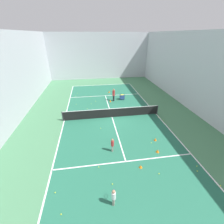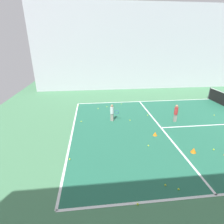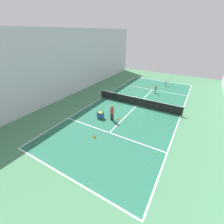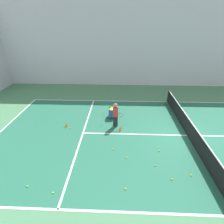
# 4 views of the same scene
# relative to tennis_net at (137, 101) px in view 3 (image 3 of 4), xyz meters

# --- Properties ---
(ground_plane) EXTENTS (36.87, 36.87, 0.00)m
(ground_plane) POSITION_rel_tennis_net_xyz_m (0.00, 0.00, -0.55)
(ground_plane) COLOR #477F56
(court_playing_area) EXTENTS (10.26, 23.92, 0.00)m
(court_playing_area) POSITION_rel_tennis_net_xyz_m (0.00, 0.00, -0.55)
(court_playing_area) COLOR #23664C
(court_playing_area) RESTS_ON ground
(line_baseline_near) EXTENTS (10.26, 0.10, 0.00)m
(line_baseline_near) POSITION_rel_tennis_net_xyz_m (0.00, -11.96, -0.55)
(line_baseline_near) COLOR white
(line_baseline_near) RESTS_ON ground
(line_baseline_far) EXTENTS (10.26, 0.10, 0.00)m
(line_baseline_far) POSITION_rel_tennis_net_xyz_m (0.00, 11.96, -0.55)
(line_baseline_far) COLOR white
(line_baseline_far) RESTS_ON ground
(line_sideline_left) EXTENTS (0.10, 23.92, 0.00)m
(line_sideline_left) POSITION_rel_tennis_net_xyz_m (-5.13, 0.00, -0.55)
(line_sideline_left) COLOR white
(line_sideline_left) RESTS_ON ground
(line_sideline_right) EXTENTS (0.10, 23.92, 0.00)m
(line_sideline_right) POSITION_rel_tennis_net_xyz_m (5.13, 0.00, -0.55)
(line_sideline_right) COLOR white
(line_sideline_right) RESTS_ON ground
(line_service_near) EXTENTS (10.26, 0.10, 0.00)m
(line_service_near) POSITION_rel_tennis_net_xyz_m (0.00, -6.58, -0.55)
(line_service_near) COLOR white
(line_service_near) RESTS_ON ground
(line_service_far) EXTENTS (10.26, 0.10, 0.00)m
(line_service_far) POSITION_rel_tennis_net_xyz_m (0.00, 6.58, -0.55)
(line_service_far) COLOR white
(line_service_far) RESTS_ON ground
(line_centre_service) EXTENTS (0.10, 13.16, 0.00)m
(line_centre_service) POSITION_rel_tennis_net_xyz_m (0.00, 0.00, -0.55)
(line_centre_service) COLOR white
(line_centre_service) RESTS_ON ground
(hall_enclosure_right) EXTENTS (0.15, 33.17, 8.55)m
(hall_enclosure_right) POSITION_rel_tennis_net_xyz_m (9.68, 0.00, 3.72)
(hall_enclosure_right) COLOR silver
(hall_enclosure_right) RESTS_ON ground
(tennis_net) EXTENTS (10.56, 0.10, 1.07)m
(tennis_net) POSITION_rel_tennis_net_xyz_m (0.00, 0.00, 0.00)
(tennis_net) COLOR #2D2D33
(tennis_net) RESTS_ON ground
(player_near_baseline) EXTENTS (0.30, 0.58, 1.16)m
(player_near_baseline) POSITION_rel_tennis_net_xyz_m (-1.36, -9.45, 0.11)
(player_near_baseline) COLOR gray
(player_near_baseline) RESTS_ON ground
(coach_at_net) EXTENTS (0.46, 0.70, 1.71)m
(coach_at_net) POSITION_rel_tennis_net_xyz_m (0.92, 4.52, 0.43)
(coach_at_net) COLOR black
(coach_at_net) RESTS_ON ground
(child_midcourt) EXTENTS (0.24, 0.24, 1.18)m
(child_midcourt) POSITION_rel_tennis_net_xyz_m (-0.79, -5.34, 0.12)
(child_midcourt) COLOR gray
(child_midcourt) RESTS_ON ground
(ball_cart) EXTENTS (0.61, 0.46, 0.74)m
(ball_cart) POSITION_rel_tennis_net_xyz_m (2.16, 4.80, -0.04)
(ball_cart) COLOR #2D478C
(ball_cart) RESTS_ON ground
(training_cone_0) EXTENTS (0.23, 0.23, 0.26)m
(training_cone_0) POSITION_rel_tennis_net_xyz_m (3.07, -4.61, -0.42)
(training_cone_0) COLOR orange
(training_cone_0) RESTS_ON ground
(training_cone_1) EXTENTS (0.23, 0.23, 0.32)m
(training_cone_1) POSITION_rel_tennis_net_xyz_m (0.41, 4.18, -0.39)
(training_cone_1) COLOR orange
(training_cone_1) RESTS_ON ground
(training_cone_2) EXTENTS (0.22, 0.22, 0.33)m
(training_cone_2) POSITION_rel_tennis_net_xyz_m (0.74, 7.83, -0.39)
(training_cone_2) COLOR orange
(training_cone_2) RESTS_ON ground
(training_cone_3) EXTENTS (0.26, 0.26, 0.25)m
(training_cone_3) POSITION_rel_tennis_net_xyz_m (2.66, -6.01, -0.43)
(training_cone_3) COLOR orange
(training_cone_3) RESTS_ON ground
(training_cone_4) EXTENTS (0.23, 0.23, 0.22)m
(training_cone_4) POSITION_rel_tennis_net_xyz_m (0.88, -7.27, -0.44)
(training_cone_4) COLOR orange
(training_cone_4) RESTS_ON ground
(tennis_ball_0) EXTENTS (0.07, 0.07, 0.07)m
(tennis_ball_0) POSITION_rel_tennis_net_xyz_m (2.57, -11.81, -0.52)
(tennis_ball_0) COLOR yellow
(tennis_ball_0) RESTS_ON ground
(tennis_ball_1) EXTENTS (0.07, 0.07, 0.07)m
(tennis_ball_1) POSITION_rel_tennis_net_xyz_m (-2.14, 6.60, -0.52)
(tennis_ball_1) COLOR yellow
(tennis_ball_1) RESTS_ON ground
(tennis_ball_2) EXTENTS (0.07, 0.07, 0.07)m
(tennis_ball_2) POSITION_rel_tennis_net_xyz_m (4.25, 5.36, -0.52)
(tennis_ball_2) COLOR yellow
(tennis_ball_2) RESTS_ON ground
(tennis_ball_3) EXTENTS (0.07, 0.07, 0.07)m
(tennis_ball_3) POSITION_rel_tennis_net_xyz_m (-4.08, -9.58, -0.52)
(tennis_ball_3) COLOR yellow
(tennis_ball_3) RESTS_ON ground
(tennis_ball_4) EXTENTS (0.07, 0.07, 0.07)m
(tennis_ball_4) POSITION_rel_tennis_net_xyz_m (-4.59, -11.90, -0.52)
(tennis_ball_4) COLOR yellow
(tennis_ball_4) RESTS_ON ground
(tennis_ball_5) EXTENTS (0.07, 0.07, 0.07)m
(tennis_ball_5) POSITION_rel_tennis_net_xyz_m (5.34, 9.79, -0.52)
(tennis_ball_5) COLOR yellow
(tennis_ball_5) RESTS_ON ground
(tennis_ball_6) EXTENTS (0.07, 0.07, 0.07)m
(tennis_ball_6) POSITION_rel_tennis_net_xyz_m (2.67, 5.56, -0.52)
(tennis_ball_6) COLOR yellow
(tennis_ball_6) RESTS_ON ground
(tennis_ball_7) EXTENTS (0.07, 0.07, 0.07)m
(tennis_ball_7) POSITION_rel_tennis_net_xyz_m (2.33, 0.39, -0.52)
(tennis_ball_7) COLOR yellow
(tennis_ball_7) RESTS_ON ground
(tennis_ball_8) EXTENTS (0.07, 0.07, 0.07)m
(tennis_ball_8) POSITION_rel_tennis_net_xyz_m (5.31, -1.50, -0.52)
(tennis_ball_8) COLOR yellow
(tennis_ball_8) RESTS_ON ground
(tennis_ball_9) EXTENTS (0.07, 0.07, 0.07)m
(tennis_ball_9) POSITION_rel_tennis_net_xyz_m (5.02, -0.88, -0.52)
(tennis_ball_9) COLOR yellow
(tennis_ball_9) RESTS_ON ground
(tennis_ball_10) EXTENTS (0.07, 0.07, 0.07)m
(tennis_ball_10) POSITION_rel_tennis_net_xyz_m (-1.40, -11.50, -0.52)
(tennis_ball_10) COLOR yellow
(tennis_ball_10) RESTS_ON ground
(tennis_ball_11) EXTENTS (0.07, 0.07, 0.07)m
(tennis_ball_11) POSITION_rel_tennis_net_xyz_m (4.76, -7.77, -0.52)
(tennis_ball_11) COLOR yellow
(tennis_ball_11) RESTS_ON ground
(tennis_ball_12) EXTENTS (0.07, 0.07, 0.07)m
(tennis_ball_12) POSITION_rel_tennis_net_xyz_m (1.04, 5.49, -0.52)
(tennis_ball_12) COLOR yellow
(tennis_ball_12) RESTS_ON ground
(tennis_ball_13) EXTENTS (0.07, 0.07, 0.07)m
(tennis_ball_13) POSITION_rel_tennis_net_xyz_m (-4.43, 7.00, -0.52)
(tennis_ball_13) COLOR yellow
(tennis_ball_13) RESTS_ON ground
(tennis_ball_14) EXTENTS (0.07, 0.07, 0.07)m
(tennis_ball_14) POSITION_rel_tennis_net_xyz_m (2.59, -4.91, -0.52)
(tennis_ball_14) COLOR yellow
(tennis_ball_14) RESTS_ON ground
(tennis_ball_15) EXTENTS (0.07, 0.07, 0.07)m
(tennis_ball_15) POSITION_rel_tennis_net_xyz_m (-4.59, -8.31, -0.52)
(tennis_ball_15) COLOR yellow
(tennis_ball_15) RESTS_ON ground
(tennis_ball_16) EXTENTS (0.07, 0.07, 0.07)m
(tennis_ball_16) POSITION_rel_tennis_net_xyz_m (4.33, 0.66, -0.52)
(tennis_ball_16) COLOR yellow
(tennis_ball_16) RESTS_ON ground
(tennis_ball_17) EXTENTS (0.07, 0.07, 0.07)m
(tennis_ball_17) POSITION_rel_tennis_net_xyz_m (-1.97, -6.82, -0.52)
(tennis_ball_17) COLOR yellow
(tennis_ball_17) RESTS_ON ground
(tennis_ball_18) EXTENTS (0.07, 0.07, 0.07)m
(tennis_ball_18) POSITION_rel_tennis_net_xyz_m (5.29, 0.62, -0.52)
(tennis_ball_18) COLOR yellow
(tennis_ball_18) RESTS_ON ground
(tennis_ball_19) EXTENTS (0.07, 0.07, 0.07)m
(tennis_ball_19) POSITION_rel_tennis_net_xyz_m (-1.67, 11.65, -0.52)
(tennis_ball_19) COLOR yellow
(tennis_ball_19) RESTS_ON ground
(tennis_ball_20) EXTENTS (0.07, 0.07, 0.07)m
(tennis_ball_20) POSITION_rel_tennis_net_xyz_m (-3.71, -10.30, -0.52)
(tennis_ball_20) COLOR yellow
(tennis_ball_20) RESTS_ON ground
(tennis_ball_21) EXTENTS (0.07, 0.07, 0.07)m
(tennis_ball_21) POSITION_rel_tennis_net_xyz_m (-0.16, 12.18, -0.52)
(tennis_ball_21) COLOR yellow
(tennis_ball_21) RESTS_ON ground
(tennis_ball_22) EXTENTS (0.07, 0.07, 0.07)m
(tennis_ball_22) POSITION_rel_tennis_net_xyz_m (5.20, -9.37, -0.52)
(tennis_ball_22) COLOR yellow
(tennis_ball_22) RESTS_ON ground
(tennis_ball_23) EXTENTS (0.07, 0.07, 0.07)m
(tennis_ball_23) POSITION_rel_tennis_net_xyz_m (4.52, -8.16, -0.52)
(tennis_ball_23) COLOR yellow
(tennis_ball_23) RESTS_ON ground
(tennis_ball_24) EXTENTS (0.07, 0.07, 0.07)m
(tennis_ball_24) POSITION_rel_tennis_net_xyz_m (-4.11, 3.98, -0.52)
(tennis_ball_24) COLOR yellow
(tennis_ball_24) RESTS_ON ground
(tennis_ball_25) EXTENTS (0.07, 0.07, 0.07)m
(tennis_ball_25) POSITION_rel_tennis_net_xyz_m (-3.26, 0.92, -0.52)
(tennis_ball_25) COLOR yellow
(tennis_ball_25) RESTS_ON ground
(tennis_ball_26) EXTENTS (0.07, 0.07, 0.07)m
(tennis_ball_26) POSITION_rel_tennis_net_xyz_m (-1.55, 4.61, -0.52)
(tennis_ball_26) COLOR yellow
(tennis_ball_26) RESTS_ON ground
(tennis_ball_27) EXTENTS (0.07, 0.07, 0.07)m
(tennis_ball_27) POSITION_rel_tennis_net_xyz_m (0.50, 7.55, -0.52)
(tennis_ball_27) COLOR yellow
(tennis_ball_27) RESTS_ON ground
(tennis_ball_28) EXTENTS (0.07, 0.07, 0.07)m
(tennis_ball_28) POSITION_rel_tennis_net_xyz_m (-1.24, -8.27, -0.52)
(tennis_ball_28) COLOR yellow
(tennis_ball_28) RESTS_ON ground
(tennis_ball_29) EXTENTS (0.07, 0.07, 0.07)m
(tennis_ball_29) POSITION_rel_tennis_net_xyz_m (1.34, 8.60, -0.52)
(tennis_ball_29) COLOR yellow
(tennis_ball_29) RESTS_ON ground
(tennis_ball_30) EXTENTS (0.07, 0.07, 0.07)m
(tennis_ball_30) POSITION_rel_tennis_net_xyz_m (-1.43, -2.08, -0.52)
(tennis_ball_30) COLOR yellow
(tennis_ball_30) RESTS_ON ground
(tennis_ball_31) EXTENTS (0.07, 0.07, 0.07)m
(tennis_ball_31) POSITION_rel_tennis_net_xyz_m (-2.70, 2.46, -0.52)
(tennis_ball_31) COLOR yellow
(tennis_ball_31) RESTS_ON ground
(tennis_ball_32) EXTENTS (0.07, 0.07, 0.07)m
(tennis_ball_32) POSITION_rel_tennis_net_xyz_m (-3.52, 1.87, -0.52)
(tennis_ball_32) COLOR yellow
(tennis_ball_32) RESTS_ON ground
(tennis_ball_33) EXTENTS (0.07, 0.07, 0.07)m
(tennis_ball_33) POSITION_rel_tennis_net_xyz_m (-2.18, 3.89, -0.52)
(tennis_ball_33) COLOR yellow
(tennis_ball_33) RESTS_ON ground
(tennis_ball_34) EXTENTS (0.07, 0.07, 0.07)m
(tennis_ball_34) POSITION_rel_tennis_net_xyz_m (1.43, 4.58, -0.52)
(tennis_ball_34) COLOR yellow
(tennis_ball_34) RESTS_ON ground
(tennis_ball_35) EXTENTS (0.07, 0.07, 0.07)m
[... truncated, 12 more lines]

